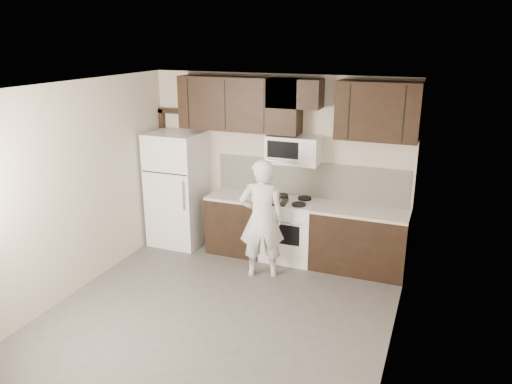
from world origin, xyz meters
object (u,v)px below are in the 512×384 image
Objects in this scene: stove at (289,230)px; refrigerator at (177,189)px; person at (262,219)px; microwave at (293,150)px.

stove is 1.90m from refrigerator.
refrigerator is at bearing -42.61° from person.
microwave reaches higher than person.
person is (-0.19, -0.79, -0.81)m from microwave.
person is at bearing -20.47° from refrigerator.
microwave is 0.45× the size of person.
stove is at bearing -89.90° from microwave.
microwave is 0.42× the size of refrigerator.
person reaches higher than stove.
refrigerator reaches higher than person.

